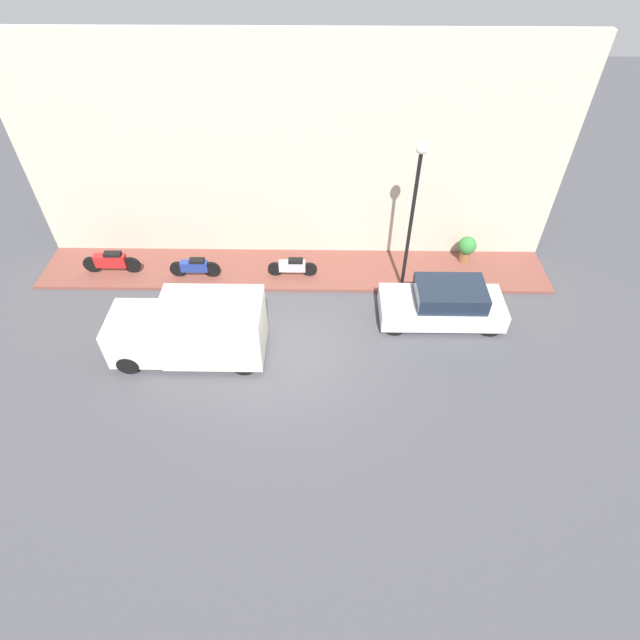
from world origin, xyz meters
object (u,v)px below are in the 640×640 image
motorcycle_blue (195,267)px  motorcycle_red (111,261)px  scooter_silver (293,267)px  parked_car (444,304)px  streetlamp (415,197)px  delivery_van (190,330)px  potted_plant (467,248)px

motorcycle_blue → motorcycle_red: size_ratio=0.87×
scooter_silver → motorcycle_red: motorcycle_red is taller
parked_car → streetlamp: (1.55, 1.16, 3.03)m
scooter_silver → delivery_van: bearing=142.9°
motorcycle_blue → potted_plant: potted_plant is taller
delivery_van → motorcycle_red: (3.88, 3.76, -0.45)m
parked_car → motorcycle_red: (2.20, 11.71, -0.08)m
scooter_silver → motorcycle_blue: 3.53m
delivery_van → streetlamp: 7.97m
streetlamp → potted_plant: streetlamp is taller
scooter_silver → motorcycle_red: (0.10, 6.62, 0.08)m
scooter_silver → motorcycle_blue: (-0.10, 3.53, 0.03)m
scooter_silver → motorcycle_red: size_ratio=0.85×
parked_car → delivery_van: (-1.67, 7.95, 0.37)m
motorcycle_red → delivery_van: bearing=-135.9°
motorcycle_blue → streetlamp: streetlamp is taller
parked_car → potted_plant: size_ratio=3.89×
motorcycle_red → potted_plant: potted_plant is taller
parked_car → streetlamp: 3.60m
motorcycle_blue → streetlamp: size_ratio=0.34×
scooter_silver → streetlamp: 5.09m
delivery_van → potted_plant: bearing=-63.1°
parked_car → streetlamp: streetlamp is taller
motorcycle_blue → motorcycle_red: motorcycle_red is taller
parked_car → streetlamp: size_ratio=0.76×
parked_car → motorcycle_red: 11.92m
parked_car → motorcycle_blue: 8.85m
scooter_silver → potted_plant: size_ratio=1.73×
parked_car → scooter_silver: size_ratio=2.25×
delivery_van → motorcycle_blue: 3.77m
scooter_silver → potted_plant: (0.95, -6.44, 0.22)m
delivery_van → streetlamp: bearing=-64.6°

